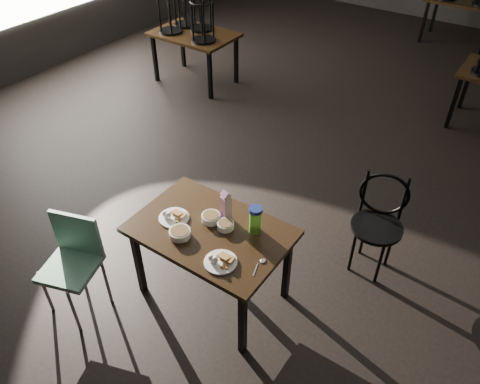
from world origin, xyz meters
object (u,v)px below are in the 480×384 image
Objects in this scene: main_table at (211,237)px; school_chair at (73,257)px; water_bottle at (255,219)px; juice_carton at (226,206)px; bentwood_chair at (379,217)px.

school_chair is (-0.84, -0.67, -0.15)m from main_table.
school_chair is (-1.13, -0.86, -0.34)m from water_bottle.
juice_carton is at bearing 25.68° from school_chair.
main_table is 1.30× the size of bentwood_chair.
juice_carton is at bearing -177.78° from water_bottle.
juice_carton reaches higher than bentwood_chair.
water_bottle is 1.46m from school_chair.
main_table is at bearing -145.90° from bentwood_chair.
main_table is 4.46× the size of juice_carton.
juice_carton is 1.26m from school_chair.
bentwood_chair is (0.95, 1.10, -0.12)m from main_table.
bentwood_chair is (0.93, 0.93, -0.32)m from juice_carton.
main_table is at bearing -147.94° from water_bottle.
bentwood_chair is 1.07× the size of school_chair.
water_bottle is at bearing -140.84° from bentwood_chair.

